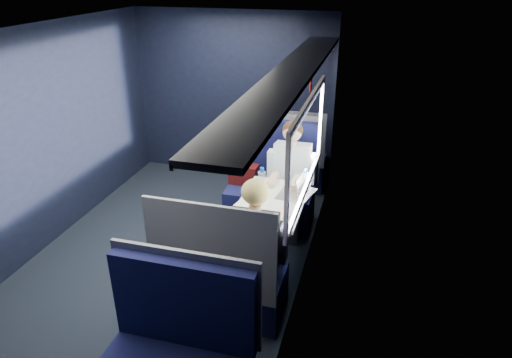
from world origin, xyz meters
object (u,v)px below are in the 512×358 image
(woman, at_px, (257,241))
(bottle_small, at_px, (305,181))
(table, at_px, (269,207))
(seat_bay_near, at_px, (270,188))
(seat_row_front, at_px, (287,160))
(laptop, at_px, (296,190))
(man, at_px, (290,174))
(seat_bay_far, at_px, (223,278))
(cup, at_px, (304,180))

(woman, relative_size, bottle_small, 5.55)
(table, height_order, seat_bay_near, seat_bay_near)
(seat_bay_near, bearing_deg, seat_row_front, 89.09)
(laptop, bearing_deg, table, -146.37)
(man, relative_size, laptop, 3.99)
(table, height_order, man, man)
(seat_bay_near, height_order, seat_bay_far, same)
(laptop, bearing_deg, seat_bay_far, -111.92)
(seat_bay_near, xyz_separation_m, seat_bay_far, (0.01, -1.75, -0.01))
(bottle_small, bearing_deg, man, 119.50)
(bottle_small, bearing_deg, table, -135.53)
(seat_bay_far, bearing_deg, bottle_small, 67.64)
(bottle_small, relative_size, cup, 2.55)
(cup, bearing_deg, woman, -99.79)
(seat_bay_far, relative_size, man, 0.95)
(table, relative_size, laptop, 3.02)
(table, xyz_separation_m, laptop, (0.23, 0.15, 0.14))
(seat_bay_far, relative_size, woman, 0.95)
(seat_bay_near, xyz_separation_m, seat_row_front, (0.01, 0.92, -0.01))
(woman, distance_m, laptop, 0.88)
(seat_bay_near, relative_size, bottle_small, 5.29)
(seat_bay_near, relative_size, woman, 0.95)
(table, distance_m, seat_bay_far, 0.93)
(seat_row_front, relative_size, bottle_small, 4.87)
(table, height_order, seat_bay_far, seat_bay_far)
(table, bearing_deg, seat_bay_far, -101.78)
(seat_bay_near, bearing_deg, seat_bay_far, -89.52)
(seat_bay_near, bearing_deg, bottle_small, -49.61)
(seat_bay_near, bearing_deg, table, -77.28)
(seat_bay_far, height_order, cup, seat_bay_far)
(table, relative_size, woman, 0.76)
(table, distance_m, seat_row_front, 1.82)
(table, bearing_deg, woman, -84.55)
(seat_row_front, relative_size, cup, 12.40)
(table, xyz_separation_m, bottle_small, (0.30, 0.29, 0.18))
(seat_row_front, height_order, man, man)
(seat_bay_far, xyz_separation_m, seat_row_front, (0.00, 2.67, -0.00))
(seat_bay_far, distance_m, seat_row_front, 2.67)
(seat_bay_near, distance_m, seat_row_front, 0.92)
(seat_bay_near, bearing_deg, woman, -80.50)
(man, bearing_deg, laptop, -73.25)
(woman, bearing_deg, seat_row_front, 95.70)
(seat_row_front, xyz_separation_m, cup, (0.45, -1.36, 0.38))
(seat_row_front, distance_m, woman, 2.54)
(seat_bay_near, height_order, laptop, seat_bay_near)
(seat_bay_far, height_order, man, man)
(bottle_small, bearing_deg, laptop, -115.56)
(table, bearing_deg, seat_row_front, 95.80)
(seat_bay_far, height_order, seat_row_front, seat_bay_far)
(seat_row_front, bearing_deg, seat_bay_far, -90.00)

